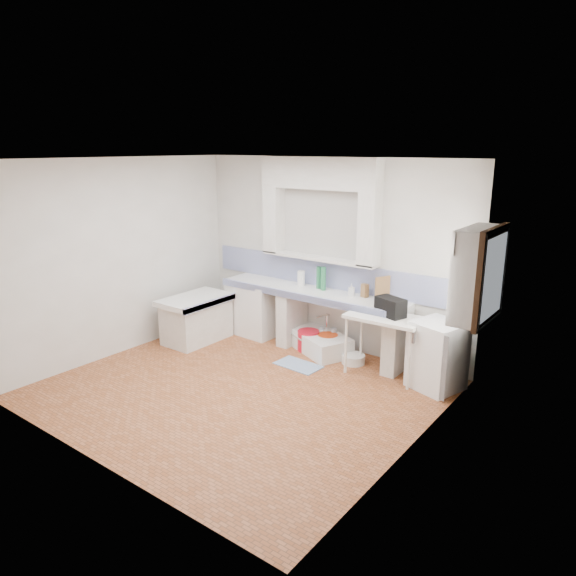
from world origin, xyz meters
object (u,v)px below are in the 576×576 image
Objects in this scene: stove at (260,309)px; side_table at (384,346)px; fridge at (437,355)px; sink at (319,343)px.

stove is 0.86× the size of side_table.
side_table is at bearing -2.89° from stove.
side_table is at bearing -158.43° from fridge.
side_table is 0.71m from fridge.
stove is 0.82× the size of sink.
sink is 1.20× the size of fridge.
fridge reaches higher than side_table.
sink is at bearing 1.84° from stove.
stove reaches higher than sink.
sink is (1.15, -0.02, -0.30)m from stove.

